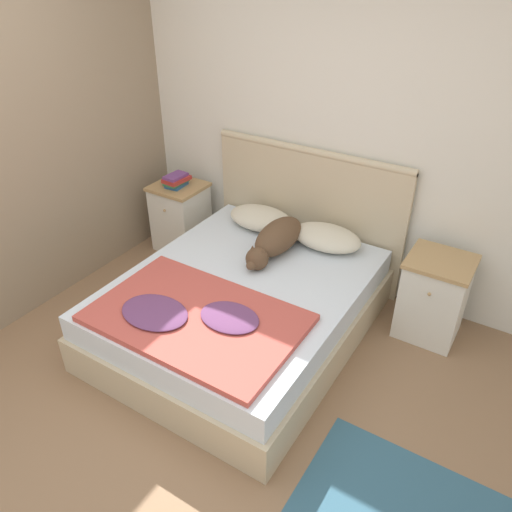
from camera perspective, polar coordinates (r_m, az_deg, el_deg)
The scene contains 12 objects.
ground_plane at distance 3.13m, azimuth -13.01°, elevation -19.60°, with size 16.00×16.00×0.00m, color #896647.
wall_back at distance 3.88m, azimuth 7.16°, elevation 14.85°, with size 9.00×0.06×2.55m.
wall_side_left at distance 4.03m, azimuth -21.45°, elevation 13.60°, with size 0.06×3.10×2.55m.
bed at distance 3.55m, azimuth -1.64°, elevation -5.92°, with size 1.55×1.91×0.45m.
headboard at distance 4.08m, azimuth 5.88°, elevation 5.21°, with size 1.63×0.06×1.10m.
nightstand_left at distance 4.58m, azimuth -8.58°, elevation 4.47°, with size 0.43×0.42×0.62m.
nightstand_right at distance 3.72m, azimuth 19.60°, elevation -4.42°, with size 0.43×0.42×0.62m.
pillow_left at distance 4.03m, azimuth 0.55°, elevation 4.35°, with size 0.54×0.35×0.15m.
pillow_right at distance 3.80m, azimuth 8.06°, elevation 2.13°, with size 0.54×0.35×0.15m.
quilt at distance 3.09m, azimuth -7.06°, elevation -6.96°, with size 1.27×0.82×0.07m.
dog at distance 3.68m, azimuth 2.33°, elevation 1.93°, with size 0.25×0.76×0.23m.
book_stack at distance 4.41m, azimuth -9.09°, elevation 8.53°, with size 0.17×0.24×0.11m.
Camera 1 is at (1.55, -1.23, 2.42)m, focal length 35.00 mm.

